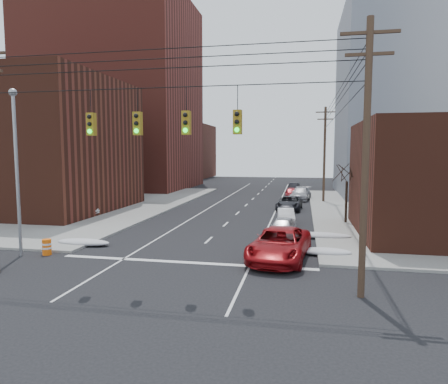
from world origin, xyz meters
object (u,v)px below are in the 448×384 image
at_px(parked_car_a, 283,227).
at_px(lot_car_b, 108,199).
at_px(parked_car_e, 292,193).
at_px(lot_car_d, 97,193).
at_px(parked_car_d, 301,194).
at_px(red_pickup, 280,244).
at_px(lot_car_a, 75,208).
at_px(lot_car_c, 33,205).
at_px(construction_barrel, 47,247).
at_px(parked_car_c, 289,203).
at_px(parked_car_f, 294,187).
at_px(parked_car_b, 286,216).

distance_m(parked_car_a, lot_car_b, 22.77).
distance_m(parked_car_e, lot_car_d, 23.94).
bearing_deg(parked_car_d, lot_car_d, -160.53).
xyz_separation_m(parked_car_e, lot_car_d, (-23.32, -5.44, 0.13)).
bearing_deg(red_pickup, lot_car_d, 142.64).
xyz_separation_m(parked_car_d, lot_car_a, (-19.98, -16.93, 0.08)).
relative_size(parked_car_d, lot_car_b, 1.06).
height_order(parked_car_e, lot_car_a, lot_car_a).
distance_m(lot_car_c, construction_barrel, 16.62).
bearing_deg(construction_barrel, lot_car_b, 107.96).
bearing_deg(parked_car_a, parked_car_c, 97.15).
xyz_separation_m(parked_car_c, lot_car_b, (-19.33, -1.14, 0.14)).
height_order(red_pickup, lot_car_c, red_pickup).
bearing_deg(parked_car_c, parked_car_f, 93.97).
height_order(red_pickup, lot_car_b, red_pickup).
height_order(red_pickup, construction_barrel, red_pickup).
height_order(parked_car_b, construction_barrel, parked_car_b).
distance_m(parked_car_c, construction_barrel, 24.40).
bearing_deg(lot_car_b, lot_car_a, 160.42).
distance_m(parked_car_f, lot_car_d, 28.08).
relative_size(parked_car_d, parked_car_e, 1.19).
height_order(red_pickup, lot_car_d, red_pickup).
relative_size(parked_car_e, parked_car_f, 1.16).
height_order(red_pickup, parked_car_c, red_pickup).
xyz_separation_m(parked_car_c, parked_car_d, (1.08, 8.74, 0.06)).
xyz_separation_m(lot_car_d, construction_barrel, (10.31, -24.42, -0.42)).
relative_size(lot_car_b, lot_car_d, 1.14).
bearing_deg(red_pickup, parked_car_e, 97.25).
bearing_deg(lot_car_a, parked_car_e, -41.52).
xyz_separation_m(parked_car_d, parked_car_e, (-1.08, 0.47, -0.01)).
relative_size(lot_car_d, construction_barrel, 4.79).
xyz_separation_m(red_pickup, lot_car_b, (-19.46, 18.01, -0.02)).
height_order(parked_car_a, lot_car_c, lot_car_c).
bearing_deg(lot_car_b, construction_barrel, 174.95).
bearing_deg(lot_car_b, parked_car_d, -87.19).
height_order(parked_car_c, lot_car_a, lot_car_a).
bearing_deg(parked_car_a, lot_car_d, 151.14).
bearing_deg(parked_car_d, construction_barrel, -107.65).
bearing_deg(parked_car_c, parked_car_a, -86.03).
bearing_deg(lot_car_c, parked_car_e, -69.00).
relative_size(parked_car_a, lot_car_d, 0.93).
relative_size(red_pickup, lot_car_a, 1.47).
height_order(parked_car_d, construction_barrel, parked_car_d).
bearing_deg(construction_barrel, parked_car_f, 72.02).
height_order(parked_car_d, lot_car_a, lot_car_a).
height_order(red_pickup, parked_car_d, red_pickup).
height_order(parked_car_a, lot_car_a, lot_car_a).
xyz_separation_m(parked_car_b, lot_car_d, (-23.32, 11.68, 0.27)).
xyz_separation_m(lot_car_a, lot_car_c, (-4.55, 0.46, 0.08)).
bearing_deg(parked_car_d, parked_car_b, -85.74).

